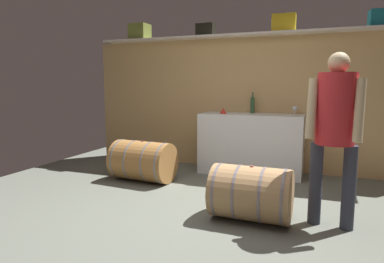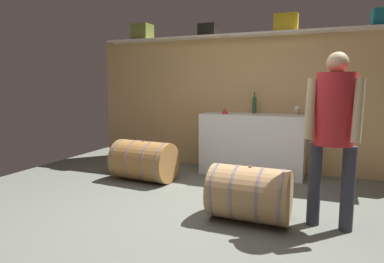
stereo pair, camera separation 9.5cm
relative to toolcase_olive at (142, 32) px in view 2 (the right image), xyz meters
The scene contains 14 objects.
ground_plane 3.44m from the toolcase_olive, 41.38° to the right, with size 6.69×8.03×0.02m, color #61665B.
back_wall_panel 2.27m from the toolcase_olive, ahead, with size 5.49×0.10×2.16m, color tan.
high_shelf_board 1.89m from the toolcase_olive, ahead, with size 5.05×0.40×0.03m, color silver.
toolcase_olive is the anchor object (origin of this frame).
toolcase_black 1.24m from the toolcase_olive, ahead, with size 0.29×0.20×0.20m, color black.
toolcase_yellow 2.49m from the toolcase_olive, ahead, with size 0.35×0.23×0.26m, color yellow.
toolcase_teal 3.79m from the toolcase_olive, ahead, with size 0.29×0.26×0.23m, color #1A7384.
work_cabinet 2.79m from the toolcase_olive, ahead, with size 1.59×0.58×0.95m, color white.
wine_bottle_green 2.39m from the toolcase_olive, ahead, with size 0.07×0.07×0.33m.
wine_glass 3.00m from the toolcase_olive, ahead, with size 0.08×0.08×0.13m.
red_funnel 2.14m from the toolcase_olive, 11.08° to the right, with size 0.11×0.11×0.09m, color red.
wine_barrel_near 3.81m from the toolcase_olive, 40.43° to the right, with size 0.82×0.59×0.58m.
wine_barrel_far 2.45m from the toolcase_olive, 60.27° to the right, with size 0.92×0.65×0.60m.
winemaker_pouring 3.99m from the toolcase_olive, 31.44° to the right, with size 0.52×0.41×1.71m.
Camera 2 is at (1.30, -3.20, 1.40)m, focal length 31.97 mm.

